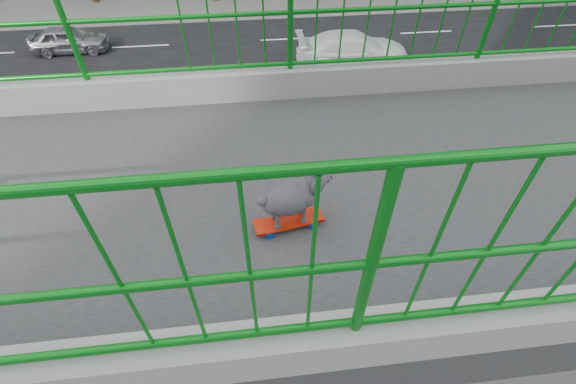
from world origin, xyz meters
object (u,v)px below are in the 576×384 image
Objects in this scene: car_7 at (306,87)px; car_4 at (69,39)px; car_5 at (184,206)px; car_2 at (510,76)px; skateboard at (289,222)px; car_3 at (353,50)px; poodle at (293,196)px.

car_4 is at bearing 60.77° from car_7.
car_2 is at bearing 114.84° from car_5.
skateboard is at bearing 20.40° from car_5.
car_3 is at bearing 142.20° from car_5.
car_7 is at bearing 160.14° from skateboard.
poodle is 18.02m from car_3.
poodle reaches higher than car_5.
car_2 is 0.92× the size of car_3.
car_7 is (-12.84, 2.24, -6.27)m from skateboard.
car_4 is at bearing -164.35° from poodle.
car_3 is at bearing 63.36° from car_2.
car_2 reaches higher than car_4.
car_3 reaches higher than car_5.
car_5 is at bearing 142.20° from car_3.
skateboard is 14.47m from car_7.
car_2 is at bearing -116.64° from car_3.
car_2 is at bearing -107.23° from car_4.
skateboard is 0.25m from poodle.
car_7 is at bearing -119.23° from car_4.
car_3 is (-3.20, -6.38, 0.10)m from car_2.
car_3 is at bearing -41.35° from car_7.
car_4 is (-3.20, -14.26, -0.15)m from car_3.
poodle reaches higher than skateboard.
car_7 is (0.00, -9.20, 0.07)m from car_2.
car_4 is 13.11m from car_7.
car_4 is (-19.24, -9.20, -6.40)m from skateboard.
car_2 is at bearing -90.00° from car_7.
skateboard is at bearing 170.12° from car_7.
car_7 is at bearing 160.25° from poodle.
poodle reaches higher than car_2.
poodle reaches higher than car_4.
car_2 is 7.14m from car_3.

